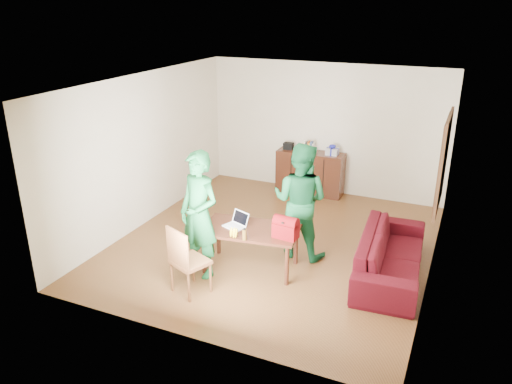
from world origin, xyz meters
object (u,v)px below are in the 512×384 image
at_px(table, 251,233).
at_px(person_far, 300,201).
at_px(red_bag, 286,229).
at_px(sofa, 391,254).
at_px(chair, 190,273).
at_px(person_near, 199,215).
at_px(laptop, 234,225).
at_px(bottle, 244,234).

relative_size(table, person_far, 0.82).
relative_size(red_bag, sofa, 0.16).
bearing_deg(person_far, chair, 61.80).
height_order(person_near, person_far, person_near).
relative_size(person_near, laptop, 5.26).
distance_m(person_far, laptop, 1.12).
height_order(chair, person_near, person_near).
distance_m(person_near, bottle, 0.73).
height_order(laptop, red_bag, red_bag).
distance_m(chair, person_far, 2.07).
distance_m(bottle, sofa, 2.22).
distance_m(table, laptop, 0.28).
distance_m(chair, bottle, 0.93).
bearing_deg(table, chair, -125.91).
xyz_separation_m(person_far, bottle, (-0.44, -1.11, -0.17)).
bearing_deg(chair, person_far, 81.16).
bearing_deg(laptop, person_far, 67.14).
bearing_deg(sofa, laptop, 104.42).
distance_m(laptop, bottle, 0.46).
relative_size(laptop, red_bag, 1.03).
xyz_separation_m(person_near, bottle, (0.70, 0.04, -0.19)).
height_order(person_far, red_bag, person_far).
distance_m(laptop, red_bag, 0.84).
bearing_deg(person_near, chair, -60.26).
bearing_deg(person_near, red_bag, 33.11).
bearing_deg(sofa, table, 104.99).
bearing_deg(table, person_near, -153.67).
distance_m(table, person_far, 0.96).
distance_m(table, bottle, 0.42).
xyz_separation_m(bottle, red_bag, (0.51, 0.31, 0.04)).
height_order(table, laptop, laptop).
bearing_deg(sofa, red_bag, 114.36).
distance_m(person_near, person_far, 1.63).
relative_size(person_far, red_bag, 5.28).
distance_m(red_bag, sofa, 1.65).
bearing_deg(chair, person_near, 125.31).
xyz_separation_m(laptop, bottle, (0.32, -0.32, 0.05)).
xyz_separation_m(chair, laptop, (0.26, 0.89, 0.42)).
relative_size(chair, person_near, 0.53).
bearing_deg(person_near, person_far, 62.30).
bearing_deg(person_far, red_bag, 97.75).
height_order(person_near, bottle, person_near).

